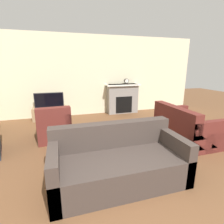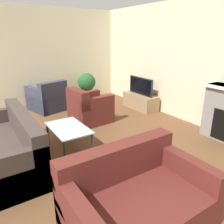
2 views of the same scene
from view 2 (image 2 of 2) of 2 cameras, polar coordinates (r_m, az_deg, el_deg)
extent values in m
cube|color=beige|center=(5.47, 17.05, 12.46)|extent=(8.80, 0.06, 2.70)
cube|color=beige|center=(6.68, -18.97, 13.35)|extent=(0.06, 7.90, 2.70)
cube|color=#997A56|center=(6.11, 7.37, 2.76)|extent=(1.05, 0.44, 0.41)
cube|color=#232328|center=(6.00, 7.54, 6.76)|extent=(0.89, 0.05, 0.47)
cube|color=black|center=(5.98, 7.35, 6.73)|extent=(0.85, 0.01, 0.43)
cube|color=#3D332D|center=(3.76, -26.68, -9.98)|extent=(1.93, 0.91, 0.42)
cube|color=#3D332D|center=(3.63, -22.15, -3.17)|extent=(1.93, 0.20, 0.40)
cube|color=#3D332D|center=(2.92, -24.62, -15.58)|extent=(0.14, 0.91, 0.66)
cube|color=#5B231E|center=(2.47, 7.02, -24.57)|extent=(0.93, 1.43, 0.42)
cube|color=#5B231E|center=(2.45, 1.78, -12.73)|extent=(0.20, 1.43, 0.40)
cube|color=#5B231E|center=(2.77, 17.93, -16.73)|extent=(0.93, 0.14, 0.66)
cube|color=#33384C|center=(6.22, -16.61, 2.46)|extent=(1.06, 0.96, 0.42)
cube|color=#33384C|center=(5.82, -15.18, 5.68)|extent=(0.38, 0.79, 0.40)
cube|color=#33384C|center=(6.34, -14.32, 4.12)|extent=(0.90, 0.36, 0.66)
cube|color=#33384C|center=(6.04, -19.22, 2.89)|extent=(0.90, 0.36, 0.66)
cube|color=#5B231E|center=(5.12, -5.56, -0.34)|extent=(0.79, 0.90, 0.42)
cube|color=#5B231E|center=(4.84, -8.98, 3.45)|extent=(0.74, 0.25, 0.40)
cube|color=#5B231E|center=(4.85, -3.76, 0.08)|extent=(0.20, 0.86, 0.66)
cube|color=#5B231E|center=(5.32, -7.28, 1.71)|extent=(0.20, 0.86, 0.66)
cylinder|color=#333338|center=(4.26, -16.39, -5.43)|extent=(0.04, 0.04, 0.39)
cylinder|color=#333338|center=(3.54, -12.28, -10.25)|extent=(0.04, 0.04, 0.39)
cylinder|color=#333338|center=(4.40, -10.29, -4.10)|extent=(0.04, 0.04, 0.39)
cylinder|color=#333338|center=(3.72, -5.16, -8.40)|extent=(0.04, 0.04, 0.39)
cube|color=silver|center=(3.88, -11.37, -4.09)|extent=(0.91, 0.57, 0.02)
cylinder|color=#47474C|center=(6.88, -6.48, 3.81)|extent=(0.23, 0.23, 0.21)
cylinder|color=#4C3823|center=(6.83, -6.54, 5.31)|extent=(0.03, 0.03, 0.16)
sphere|color=#235628|center=(6.77, -6.63, 7.76)|extent=(0.54, 0.54, 0.54)
camera|label=1|loc=(4.55, -59.13, 7.06)|focal=28.00mm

